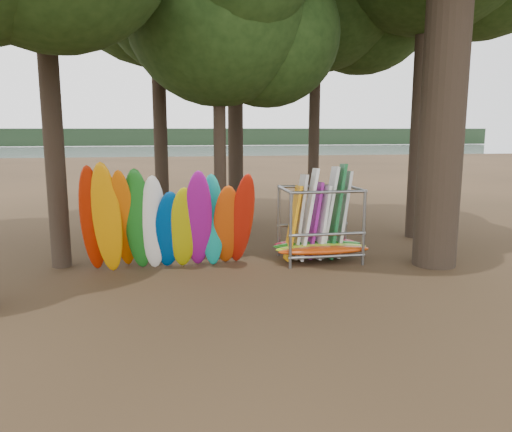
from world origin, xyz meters
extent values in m
plane|color=#47331E|center=(0.00, 0.00, 0.00)|extent=(120.00, 120.00, 0.00)
plane|color=gray|center=(0.00, 60.00, 0.00)|extent=(160.00, 160.00, 0.00)
cube|color=black|center=(0.00, 110.00, 2.00)|extent=(160.00, 4.00, 4.00)
cylinder|color=black|center=(-5.75, 2.08, 6.51)|extent=(0.54, 0.54, 13.03)
cylinder|color=black|center=(-2.89, 5.96, 5.69)|extent=(0.49, 0.49, 11.37)
cylinder|color=black|center=(0.10, 7.94, 6.17)|extent=(0.62, 0.62, 12.34)
cylinder|color=black|center=(3.11, 6.83, 5.72)|extent=(0.43, 0.43, 11.44)
cylinder|color=black|center=(-1.09, 2.67, 4.29)|extent=(0.38, 0.38, 8.58)
ellipsoid|color=black|center=(-1.09, 2.67, 7.29)|extent=(6.31, 6.31, 5.49)
cylinder|color=black|center=(6.10, 4.06, 6.66)|extent=(0.53, 0.53, 13.33)
ellipsoid|color=#AE1E05|center=(-4.70, 1.11, 1.50)|extent=(0.66, 1.30, 3.09)
ellipsoid|color=orange|center=(-4.30, 0.90, 1.55)|extent=(0.87, 1.21, 3.17)
ellipsoid|color=#DE6008|center=(-3.90, 1.16, 1.44)|extent=(0.65, 1.80, 3.02)
ellipsoid|color=#1C711F|center=(-3.50, 1.09, 1.45)|extent=(0.86, 1.31, 3.00)
ellipsoid|color=white|center=(-3.09, 1.05, 1.36)|extent=(0.74, 1.18, 2.81)
ellipsoid|color=#01408E|center=(-2.69, 1.07, 1.15)|extent=(0.93, 1.38, 2.41)
ellipsoid|color=#B8B20A|center=(-2.29, 0.98, 1.21)|extent=(0.82, 1.41, 2.52)
ellipsoid|color=#9A138F|center=(-1.89, 0.88, 1.43)|extent=(0.79, 1.81, 3.01)
ellipsoid|color=#119F91|center=(-1.49, 1.10, 1.36)|extent=(0.78, 1.11, 2.80)
ellipsoid|color=#D64B0D|center=(-1.09, 1.03, 1.22)|extent=(0.83, 1.75, 2.61)
ellipsoid|color=red|center=(-0.69, 0.88, 1.39)|extent=(0.73, 2.03, 2.94)
ellipsoid|color=#C33B0A|center=(1.75, 0.96, 0.42)|extent=(2.76, 0.55, 0.24)
ellipsoid|color=#BDDA1D|center=(1.75, 1.24, 0.42)|extent=(2.79, 0.55, 0.24)
ellipsoid|color=#23801C|center=(1.75, 1.66, 0.42)|extent=(2.76, 0.55, 0.24)
ellipsoid|color=red|center=(1.75, 1.93, 0.42)|extent=(2.58, 0.55, 0.24)
cube|color=#F9A10D|center=(0.96, 1.60, 1.13)|extent=(0.50, 0.75, 2.28)
cube|color=silver|center=(1.18, 1.75, 1.28)|extent=(0.47, 0.79, 2.58)
cube|color=white|center=(1.41, 1.54, 1.39)|extent=(0.62, 0.76, 2.78)
cube|color=#8B1787|center=(1.63, 1.73, 1.17)|extent=(0.52, 0.78, 2.35)
cube|color=white|center=(1.86, 1.62, 1.12)|extent=(0.48, 0.78, 2.26)
cube|color=silver|center=(2.09, 1.75, 1.40)|extent=(0.61, 0.78, 2.81)
cube|color=#17672F|center=(2.31, 1.61, 1.44)|extent=(0.58, 0.77, 2.90)
cube|color=silver|center=(2.54, 1.71, 1.33)|extent=(0.50, 0.77, 2.67)
camera|label=1|loc=(-2.66, -12.58, 3.90)|focal=35.00mm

